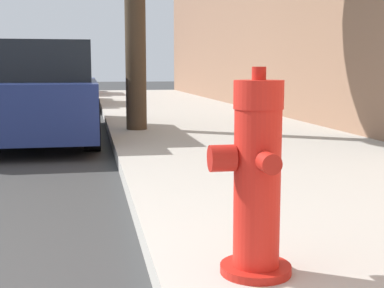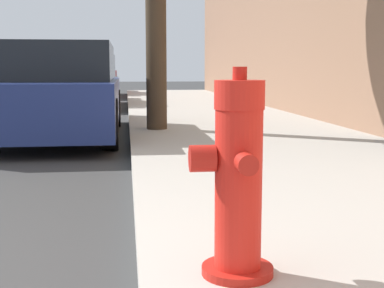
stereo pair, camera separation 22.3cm
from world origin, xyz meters
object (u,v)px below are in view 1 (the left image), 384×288
Objects in this scene: parked_car_near at (36,93)px; parked_car_far at (61,76)px; fire_hydrant at (256,181)px; parked_car_mid at (55,82)px.

parked_car_near is 11.64m from parked_car_far.
fire_hydrant is 12.06m from parked_car_mid.
fire_hydrant is at bearing -82.79° from parked_car_mid.
parked_car_mid is (-0.10, 6.19, -0.00)m from parked_car_near.
parked_car_mid reaches higher than fire_hydrant.
parked_car_mid is (-1.51, 11.96, 0.12)m from fire_hydrant.
fire_hydrant is 0.19× the size of parked_car_far.
parked_car_far is (-1.63, 17.40, 0.19)m from fire_hydrant.
fire_hydrant is 5.94m from parked_car_near.
fire_hydrant is 0.20× the size of parked_car_near.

